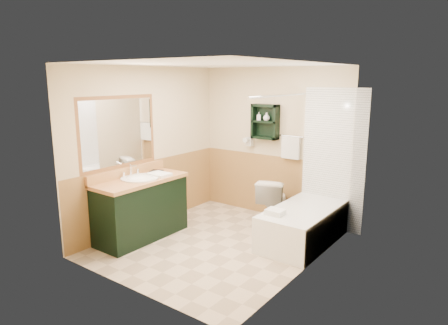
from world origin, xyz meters
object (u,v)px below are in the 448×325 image
Objects in this scene: vanity at (141,208)px; bathtub at (304,225)px; toilet at (273,201)px; soap_bottle_b at (267,118)px; wall_shelf at (265,122)px; soap_bottle_a at (259,118)px; hair_dryer at (250,142)px; vanity_book at (150,165)px.

bathtub is (1.92, 1.22, -0.19)m from vanity.
toilet is 5.50× the size of soap_bottle_b.
vanity is 10.15× the size of soap_bottle_b.
toilet is (0.33, -0.27, -1.19)m from wall_shelf.
toilet is at bearing 152.23° from bathtub.
soap_bottle_b is at bearing 63.39° from vanity.
soap_bottle_b reaches higher than soap_bottle_a.
wall_shelf is 0.40× the size of vanity.
soap_bottle_b is at bearing -9.46° from wall_shelf.
hair_dryer is 1.79× the size of soap_bottle_b.
vanity_book is (-0.17, 0.35, 0.55)m from vanity.
toilet is at bearing -24.86° from hair_dryer.
hair_dryer reaches higher than vanity_book.
wall_shelf reaches higher than soap_bottle_a.
wall_shelf is 1.93m from vanity_book.
hair_dryer is 1.09m from toilet.
vanity is 0.91× the size of bathtub.
bathtub is at bearing -32.26° from soap_bottle_b.
wall_shelf is 0.75× the size of toilet.
soap_bottle_a reaches higher than vanity_book.
vanity is at bearing -116.61° from soap_bottle_b.
wall_shelf is 2.34m from vanity.
toilet is 1.32m from soap_bottle_b.
vanity_book is at bearing -116.44° from hair_dryer.
soap_bottle_b is (0.14, 0.00, 0.02)m from soap_bottle_a.
soap_bottle_a reaches higher than toilet.
vanity is 2.32m from soap_bottle_a.
soap_bottle_b is (-0.30, 0.26, 1.26)m from toilet.
bathtub is 11.36× the size of soap_bottle_a.
toilet is 1.34m from soap_bottle_a.
soap_bottle_b is (0.93, 1.85, 1.19)m from vanity.
wall_shelf is at bearing -56.59° from toilet.
bathtub is at bearing -28.93° from soap_bottle_a.
hair_dryer is at bearing 170.98° from soap_bottle_a.
toilet is (-0.70, 0.37, 0.12)m from bathtub.
soap_bottle_a is at bearing -177.42° from wall_shelf.
bathtub is (1.03, -0.63, -1.30)m from wall_shelf.
toilet is 5.58× the size of soap_bottle_a.
wall_shelf reaches higher than hair_dryer.
wall_shelf is 0.37× the size of bathtub.
hair_dryer is at bearing 72.41° from vanity.
soap_bottle_a is (-0.11, -0.01, 0.05)m from wall_shelf.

